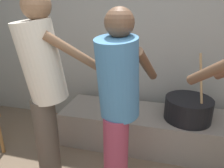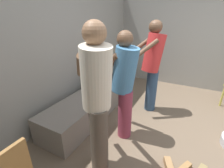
{
  "view_description": "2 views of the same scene",
  "coord_description": "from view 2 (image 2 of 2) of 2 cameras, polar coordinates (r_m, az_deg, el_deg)",
  "views": [
    {
      "loc": [
        0.17,
        -0.42,
        1.52
      ],
      "look_at": [
        -0.28,
        1.32,
        0.86
      ],
      "focal_mm": 33.25,
      "sensor_mm": 36.0,
      "label": 1
    },
    {
      "loc": [
        -1.93,
        0.2,
        1.64
      ],
      "look_at": [
        -0.11,
        1.16,
        0.79
      ],
      "focal_mm": 24.93,
      "sensor_mm": 36.0,
      "label": 2
    }
  ],
  "objects": [
    {
      "name": "ground_plane",
      "position": [
        2.54,
        26.94,
        -20.62
      ],
      "size": [
        9.94,
        9.94,
        0.0
      ],
      "primitive_type": "plane",
      "color": "brown"
    },
    {
      "name": "block_enclosure_rear",
      "position": [
        2.83,
        -18.61,
        12.04
      ],
      "size": [
        5.17,
        0.2,
        2.36
      ],
      "primitive_type": "cube",
      "color": "gray",
      "rests_on": "ground_plane"
    },
    {
      "name": "block_enclosure_right",
      "position": [
        4.45,
        31.13,
        13.47
      ],
      "size": [
        0.2,
        4.64,
        2.36
      ],
      "primitive_type": "cube",
      "color": "gray",
      "rests_on": "ground_plane"
    },
    {
      "name": "hearth_ledge",
      "position": [
        2.85,
        -8.4,
        -8.0
      ],
      "size": [
        1.91,
        0.6,
        0.41
      ],
      "primitive_type": "cube",
      "color": "slate",
      "rests_on": "ground_plane"
    },
    {
      "name": "cooking_pot_main",
      "position": [
        3.01,
        -3.45,
        0.79
      ],
      "size": [
        0.48,
        0.48,
        0.69
      ],
      "color": "black",
      "rests_on": "hearth_ledge"
    },
    {
      "name": "cook_in_blue_shirt",
      "position": [
        2.1,
        4.45,
        0.88
      ],
      "size": [
        0.45,
        0.7,
        1.53
      ],
      "color": "#8C3347",
      "rests_on": "ground_plane"
    },
    {
      "name": "cook_in_red_shirt",
      "position": [
        2.85,
        14.59,
        7.65
      ],
      "size": [
        0.68,
        0.72,
        1.64
      ],
      "color": "navy",
      "rests_on": "ground_plane"
    },
    {
      "name": "cook_in_cream_shirt",
      "position": [
        1.57,
        -5.52,
        -3.85
      ],
      "size": [
        0.72,
        0.69,
        1.65
      ],
      "color": "#4C4238",
      "rests_on": "ground_plane"
    }
  ]
}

